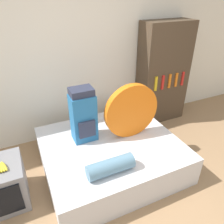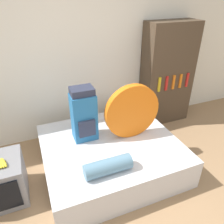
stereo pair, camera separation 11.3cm
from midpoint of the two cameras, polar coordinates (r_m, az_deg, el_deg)
The scene contains 8 objects.
ground_plane at distance 2.61m, azimuth 4.41°, elevation -26.79°, with size 16.00×16.00×0.00m, color #997551.
wall_back at distance 3.39m, azimuth -11.24°, elevation 14.22°, with size 8.00×0.05×2.60m.
bed at distance 3.02m, azimuth -1.48°, elevation -10.94°, with size 1.74×1.54×0.41m.
backpack at distance 2.81m, azimuth -8.66°, elevation -0.94°, with size 0.31×0.27×0.72m.
tent_bag at distance 2.84m, azimuth 3.93°, elevation 0.25°, with size 0.74×0.09×0.74m.
sleeping_roll at distance 2.43m, azimuth -1.75°, elevation -14.08°, with size 0.53×0.17×0.17m.
banana_bunch at distance 2.66m, azimuth -27.98°, elevation -12.56°, with size 0.13×0.18×0.04m.
bookshelf at distance 3.95m, azimuth 12.35°, elevation 9.74°, with size 0.87×0.40×1.74m.
Camera 1 is at (-0.82, -1.21, 2.17)m, focal length 35.00 mm.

